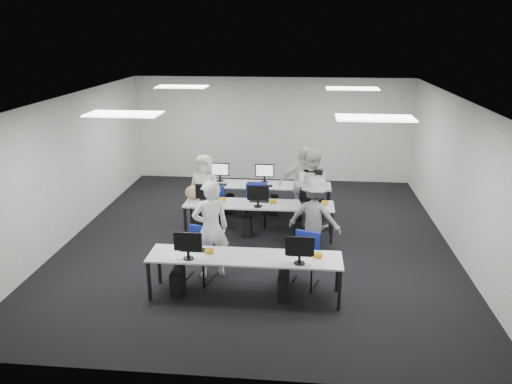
# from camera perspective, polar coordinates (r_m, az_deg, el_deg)

# --- Properties ---
(room) EXTENTS (9.00, 9.02, 3.00)m
(room) POSITION_cam_1_polar(r_m,az_deg,el_deg) (10.25, 0.23, 2.34)
(room) COLOR black
(room) RESTS_ON ground
(ceiling_panels) EXTENTS (5.20, 4.60, 0.02)m
(ceiling_panels) POSITION_cam_1_polar(r_m,az_deg,el_deg) (9.95, 0.24, 10.59)
(ceiling_panels) COLOR white
(ceiling_panels) RESTS_ON room
(desk_front) EXTENTS (3.20, 0.70, 0.73)m
(desk_front) POSITION_cam_1_polar(r_m,az_deg,el_deg) (8.31, -1.30, -7.65)
(desk_front) COLOR silver
(desk_front) RESTS_ON ground
(desk_mid) EXTENTS (3.20, 0.70, 0.73)m
(desk_mid) POSITION_cam_1_polar(r_m,az_deg,el_deg) (10.69, 0.32, -1.60)
(desk_mid) COLOR silver
(desk_mid) RESTS_ON ground
(desk_back) EXTENTS (3.20, 0.70, 0.73)m
(desk_back) POSITION_cam_1_polar(r_m,az_deg,el_deg) (12.02, 0.92, 0.65)
(desk_back) COLOR silver
(desk_back) RESTS_ON ground
(equipment_front) EXTENTS (2.51, 0.41, 1.19)m
(equipment_front) POSITION_cam_1_polar(r_m,az_deg,el_deg) (8.46, -2.61, -9.61)
(equipment_front) COLOR #0D45AB
(equipment_front) RESTS_ON desk_front
(equipment_mid) EXTENTS (2.91, 0.41, 1.19)m
(equipment_mid) POSITION_cam_1_polar(r_m,az_deg,el_deg) (10.81, -0.70, -3.21)
(equipment_mid) COLOR white
(equipment_mid) RESTS_ON desk_mid
(equipment_back) EXTENTS (2.91, 0.41, 1.19)m
(equipment_back) POSITION_cam_1_polar(r_m,az_deg,el_deg) (12.12, 1.82, -0.80)
(equipment_back) COLOR white
(equipment_back) RESTS_ON desk_back
(chair_0) EXTENTS (0.57, 0.61, 0.97)m
(chair_0) POSITION_cam_1_polar(r_m,az_deg,el_deg) (9.03, -6.64, -8.21)
(chair_0) COLOR navy
(chair_0) RESTS_ON ground
(chair_1) EXTENTS (0.59, 0.61, 0.94)m
(chair_1) POSITION_cam_1_polar(r_m,az_deg,el_deg) (8.84, 5.47, -8.81)
(chair_1) COLOR navy
(chair_1) RESTS_ON ground
(chair_2) EXTENTS (0.45, 0.49, 0.84)m
(chair_2) POSITION_cam_1_polar(r_m,az_deg,el_deg) (11.60, -4.77, -2.25)
(chair_2) COLOR navy
(chair_2) RESTS_ON ground
(chair_3) EXTENTS (0.48, 0.53, 0.95)m
(chair_3) POSITION_cam_1_polar(r_m,az_deg,el_deg) (11.43, 0.03, -2.29)
(chair_3) COLOR navy
(chair_3) RESTS_ON ground
(chair_4) EXTENTS (0.54, 0.56, 0.85)m
(chair_4) POSITION_cam_1_polar(r_m,az_deg,el_deg) (11.37, 6.35, -2.69)
(chair_4) COLOR navy
(chair_4) RESTS_ON ground
(chair_5) EXTENTS (0.50, 0.53, 0.90)m
(chair_5) POSITION_cam_1_polar(r_m,az_deg,el_deg) (11.82, -5.14, -1.75)
(chair_5) COLOR navy
(chair_5) RESTS_ON ground
(chair_6) EXTENTS (0.54, 0.58, 0.95)m
(chair_6) POSITION_cam_1_polar(r_m,az_deg,el_deg) (11.71, -0.11, -1.79)
(chair_6) COLOR navy
(chair_6) RESTS_ON ground
(chair_7) EXTENTS (0.55, 0.58, 0.90)m
(chair_7) POSITION_cam_1_polar(r_m,az_deg,el_deg) (11.63, 6.14, -2.12)
(chair_7) COLOR navy
(chair_7) RESTS_ON ground
(handbag) EXTENTS (0.43, 0.33, 0.31)m
(handbag) POSITION_cam_1_polar(r_m,az_deg,el_deg) (11.01, -7.13, -0.03)
(handbag) COLOR #9B7650
(handbag) RESTS_ON desk_mid
(student_0) EXTENTS (0.78, 0.67, 1.82)m
(student_0) POSITION_cam_1_polar(r_m,az_deg,el_deg) (8.91, -5.20, -4.26)
(student_0) COLOR silver
(student_0) RESTS_ON ground
(student_1) EXTENTS (1.08, 0.98, 1.81)m
(student_1) POSITION_cam_1_polar(r_m,az_deg,el_deg) (11.20, 6.33, 0.41)
(student_1) COLOR silver
(student_1) RESTS_ON ground
(student_2) EXTENTS (0.83, 0.61, 1.55)m
(student_2) POSITION_cam_1_polar(r_m,az_deg,el_deg) (11.67, -5.87, 0.51)
(student_2) COLOR silver
(student_2) RESTS_ON ground
(student_3) EXTENTS (1.09, 0.50, 1.82)m
(student_3) POSITION_cam_1_polar(r_m,az_deg,el_deg) (11.40, 5.31, 0.81)
(student_3) COLOR silver
(student_3) RESTS_ON ground
(photographer) EXTENTS (1.18, 0.89, 1.63)m
(photographer) POSITION_cam_1_polar(r_m,az_deg,el_deg) (9.76, 6.72, -2.87)
(photographer) COLOR slate
(photographer) RESTS_ON ground
(dslr_camera) EXTENTS (0.19, 0.21, 0.10)m
(dslr_camera) POSITION_cam_1_polar(r_m,az_deg,el_deg) (9.65, 7.20, 2.30)
(dslr_camera) COLOR black
(dslr_camera) RESTS_ON photographer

